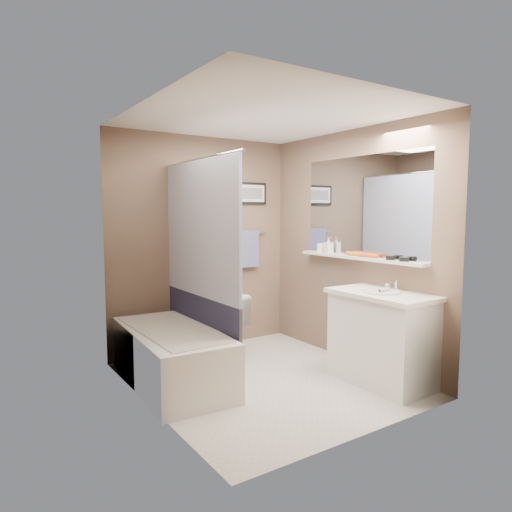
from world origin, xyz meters
TOP-DOWN VIEW (x-y plane):
  - ground at (0.00, 0.00)m, footprint 2.50×2.50m
  - ceiling at (0.00, 0.00)m, footprint 2.20×2.50m
  - wall_back at (0.00, 1.23)m, footprint 2.20×0.04m
  - wall_front at (0.00, -1.23)m, footprint 2.20×0.04m
  - wall_left at (-1.08, 0.00)m, footprint 0.04×2.50m
  - wall_right at (1.08, 0.00)m, footprint 0.04×2.50m
  - tile_surround at (-1.09, 0.50)m, footprint 0.02×1.55m
  - curtain_rod at (-0.40, 0.50)m, footprint 0.02×1.55m
  - curtain_upper at (-0.40, 0.50)m, footprint 0.03×1.45m
  - curtain_lower at (-0.40, 0.50)m, footprint 0.03×1.45m
  - mirror at (1.09, -0.15)m, footprint 0.02×1.60m
  - shelf at (1.04, -0.15)m, footprint 0.12×1.60m
  - towel_bar at (0.55, 1.22)m, footprint 0.60×0.02m
  - towel at (0.55, 1.20)m, footprint 0.34×0.05m
  - art_frame at (0.55, 1.23)m, footprint 0.62×0.02m
  - art_mat at (0.55, 1.22)m, footprint 0.56×0.00m
  - art_image at (0.55, 1.22)m, footprint 0.50×0.00m
  - door at (0.55, -1.24)m, footprint 0.80×0.02m
  - door_handle at (0.22, -1.19)m, footprint 0.10×0.02m
  - bathtub at (-0.75, 0.41)m, footprint 0.79×1.54m
  - tub_rim at (-0.75, 0.41)m, footprint 0.56×1.36m
  - toilet at (-0.06, 0.84)m, footprint 0.56×0.77m
  - vanity at (0.85, -0.64)m, footprint 0.50×0.90m
  - countertop at (0.84, -0.64)m, footprint 0.54×0.96m
  - sink_basin at (0.83, -0.64)m, footprint 0.34×0.34m
  - faucet_spout at (1.03, -0.64)m, footprint 0.02×0.02m
  - faucet_knob at (1.03, -0.54)m, footprint 0.05×0.05m
  - candle_bowl_near at (1.04, -0.71)m, footprint 0.09×0.09m
  - candle_bowl_far at (1.04, -0.56)m, footprint 0.09×0.09m
  - hair_brush_front at (1.04, -0.29)m, footprint 0.06×0.22m
  - hair_brush_back at (1.04, -0.11)m, footprint 0.04×0.22m
  - pink_comb at (1.04, 0.08)m, footprint 0.05×0.16m
  - glass_jar at (1.04, 0.41)m, footprint 0.08×0.08m
  - soap_bottle at (1.04, 0.28)m, footprint 0.08×0.09m

SIDE VIEW (x-z plane):
  - ground at x=0.00m, z-range 0.00..0.00m
  - bathtub at x=-0.75m, z-range 0.00..0.50m
  - toilet at x=-0.06m, z-range 0.00..0.70m
  - vanity at x=0.85m, z-range 0.00..0.80m
  - tub_rim at x=-0.75m, z-range 0.49..0.51m
  - curtain_lower at x=-0.40m, z-range 0.40..0.76m
  - countertop at x=0.84m, z-range 0.80..0.84m
  - sink_basin at x=0.83m, z-range 0.84..0.86m
  - faucet_knob at x=1.03m, z-range 0.84..0.90m
  - faucet_spout at x=1.03m, z-range 0.84..0.94m
  - tile_surround at x=-1.09m, z-range 0.00..2.00m
  - door at x=0.55m, z-range 0.00..2.00m
  - door_handle at x=0.22m, z-range 0.99..1.01m
  - shelf at x=1.04m, z-range 1.09..1.11m
  - pink_comb at x=1.04m, z-range 1.11..1.12m
  - towel at x=0.55m, z-range 0.90..1.34m
  - candle_bowl_near at x=1.04m, z-range 1.11..1.16m
  - candle_bowl_far at x=1.04m, z-range 1.11..1.16m
  - hair_brush_front at x=1.04m, z-range 1.12..1.16m
  - hair_brush_back at x=1.04m, z-range 1.12..1.16m
  - glass_jar at x=1.04m, z-range 1.11..1.22m
  - soap_bottle at x=1.04m, z-range 1.11..1.28m
  - wall_back at x=0.00m, z-range 0.00..2.40m
  - wall_front at x=0.00m, z-range 0.00..2.40m
  - wall_left at x=-1.08m, z-range 0.00..2.40m
  - wall_right at x=1.08m, z-range 0.00..2.40m
  - towel_bar at x=0.55m, z-range 1.29..1.31m
  - curtain_upper at x=-0.40m, z-range 0.76..2.04m
  - mirror at x=1.09m, z-range 1.12..2.12m
  - art_frame at x=0.55m, z-range 1.65..1.91m
  - art_mat at x=0.55m, z-range 1.68..1.88m
  - art_image at x=0.55m, z-range 1.72..1.84m
  - curtain_rod at x=-0.40m, z-range 2.04..2.06m
  - ceiling at x=0.00m, z-range 2.36..2.40m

